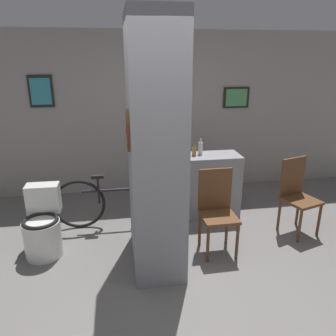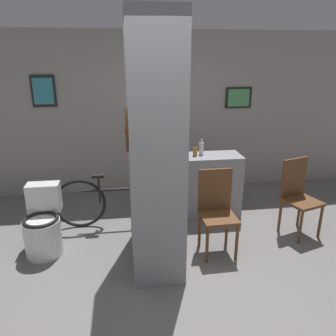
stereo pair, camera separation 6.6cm
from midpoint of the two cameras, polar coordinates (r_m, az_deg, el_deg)
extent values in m
plane|color=slate|center=(3.53, 0.38, -19.82)|extent=(14.00, 14.00, 0.00)
cube|color=gray|center=(5.44, -4.11, 9.29)|extent=(8.00, 0.06, 2.60)
cube|color=black|center=(5.45, -21.59, 12.31)|extent=(0.36, 0.02, 0.48)
cube|color=teal|center=(5.43, -21.62, 12.29)|extent=(0.30, 0.01, 0.39)
cube|color=black|center=(5.68, 11.45, 11.93)|extent=(0.44, 0.02, 0.34)
cube|color=#4C9959|center=(5.67, 11.50, 11.91)|extent=(0.36, 0.01, 0.28)
cube|color=gray|center=(3.37, -2.88, 3.27)|extent=(0.52, 1.03, 2.60)
cylinder|color=#593319|center=(3.09, -7.60, 6.48)|extent=(0.03, 0.40, 0.40)
cylinder|color=red|center=(3.09, -7.88, 6.46)|extent=(0.01, 0.07, 0.07)
cube|color=gray|center=(4.71, 4.21, -3.06)|extent=(1.27, 0.44, 0.90)
cylinder|color=silver|center=(4.13, -21.40, -11.36)|extent=(0.42, 0.42, 0.44)
torus|color=black|center=(4.02, -21.80, -8.52)|extent=(0.40, 0.40, 0.04)
cube|color=silver|center=(4.19, -21.31, -4.90)|extent=(0.38, 0.20, 0.34)
cylinder|color=brown|center=(3.76, 6.44, -13.12)|extent=(0.04, 0.04, 0.44)
cylinder|color=brown|center=(3.86, 11.46, -12.48)|extent=(0.04, 0.04, 0.44)
cylinder|color=brown|center=(4.04, 5.07, -10.60)|extent=(0.04, 0.04, 0.44)
cylinder|color=brown|center=(4.14, 9.74, -10.08)|extent=(0.04, 0.04, 0.44)
cube|color=brown|center=(3.83, 8.35, -8.46)|extent=(0.41, 0.41, 0.04)
cube|color=brown|center=(3.88, 7.70, -3.66)|extent=(0.40, 0.04, 0.51)
cylinder|color=brown|center=(4.39, 21.54, -9.43)|extent=(0.04, 0.04, 0.44)
cylinder|color=brown|center=(4.64, 24.43, -8.29)|extent=(0.04, 0.04, 0.44)
cylinder|color=brown|center=(4.59, 18.38, -7.75)|extent=(0.04, 0.04, 0.44)
cylinder|color=brown|center=(4.83, 21.30, -6.77)|extent=(0.04, 0.04, 0.44)
cube|color=brown|center=(4.51, 21.78, -5.32)|extent=(0.50, 0.50, 0.04)
cube|color=brown|center=(4.52, 20.48, -1.37)|extent=(0.39, 0.15, 0.51)
torus|color=black|center=(4.53, -15.62, -6.13)|extent=(0.69, 0.04, 0.69)
torus|color=black|center=(4.51, -2.17, -5.47)|extent=(0.69, 0.04, 0.69)
cylinder|color=black|center=(4.42, -9.02, -3.74)|extent=(0.97, 0.04, 0.04)
cylinder|color=black|center=(4.43, -12.43, -3.90)|extent=(0.03, 0.03, 0.36)
cylinder|color=black|center=(4.44, -2.88, -3.41)|extent=(0.03, 0.03, 0.32)
cube|color=black|center=(4.36, -12.62, -1.50)|extent=(0.16, 0.06, 0.04)
cylinder|color=#262626|center=(4.38, -2.91, -1.45)|extent=(0.03, 0.42, 0.03)
cylinder|color=silver|center=(4.61, 5.24, 3.41)|extent=(0.06, 0.06, 0.17)
cylinder|color=silver|center=(4.58, 5.29, 4.85)|extent=(0.03, 0.03, 0.07)
sphere|color=#333333|center=(4.57, 5.30, 5.38)|extent=(0.03, 0.03, 0.03)
cylinder|color=olive|center=(4.55, 4.15, 2.85)|extent=(0.06, 0.06, 0.11)
cylinder|color=olive|center=(4.53, 4.17, 3.84)|extent=(0.02, 0.02, 0.05)
sphere|color=#333333|center=(4.52, 4.18, 4.23)|extent=(0.03, 0.03, 0.03)
camera|label=1|loc=(0.03, -90.49, -0.17)|focal=35.00mm
camera|label=2|loc=(0.03, 89.51, 0.17)|focal=35.00mm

